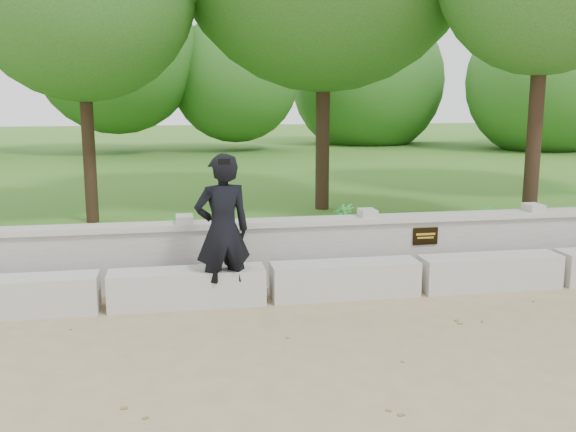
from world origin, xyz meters
name	(u,v)px	position (x,y,z in m)	size (l,w,h in m)	color
ground	(487,347)	(0.00, 0.00, 0.00)	(80.00, 80.00, 0.00)	tan
lawn	(274,174)	(0.00, 14.00, 0.12)	(40.00, 22.00, 0.25)	#366E1C
concrete_bench	(419,275)	(0.00, 1.90, 0.22)	(11.90, 0.45, 0.45)	beige
parapet_wall	(401,246)	(0.00, 2.60, 0.46)	(12.50, 0.35, 0.90)	#BCB9B1
man_main	(223,231)	(-2.56, 1.80, 0.94)	(0.76, 0.69, 1.88)	black
shrub_a	(179,233)	(-3.07, 3.62, 0.54)	(0.31, 0.21, 0.58)	green
shrub_b	(490,224)	(1.86, 3.58, 0.52)	(0.30, 0.24, 0.54)	green
shrub_d	(343,224)	(-0.55, 3.69, 0.58)	(0.37, 0.33, 0.65)	green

